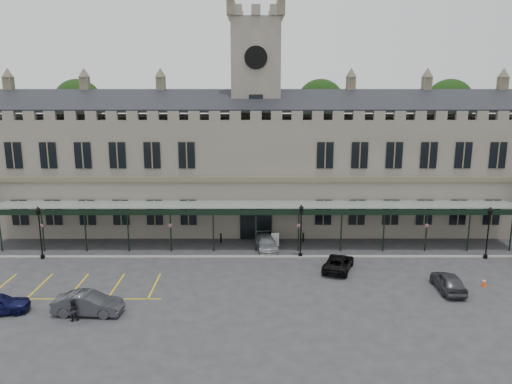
{
  "coord_description": "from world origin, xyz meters",
  "views": [
    {
      "loc": [
        -0.07,
        -37.61,
        15.74
      ],
      "look_at": [
        0.0,
        6.0,
        6.0
      ],
      "focal_mm": 35.0,
      "sensor_mm": 36.0,
      "label": 1
    }
  ],
  "objects_px": {
    "clock_tower": "(256,106)",
    "car_left_b": "(88,304)",
    "car_right_a": "(448,282)",
    "car_van": "(338,263)",
    "lamp_post_right": "(488,228)",
    "person_b": "(73,310)",
    "lamp_post_left": "(40,228)",
    "station_building": "(256,168)",
    "car_taxi": "(266,243)",
    "traffic_cone": "(484,282)",
    "lamp_post_mid": "(301,226)",
    "sign_board": "(275,240)"
  },
  "relations": [
    {
      "from": "clock_tower",
      "to": "lamp_post_left",
      "type": "relative_size",
      "value": 5.07
    },
    {
      "from": "lamp_post_left",
      "to": "station_building",
      "type": "bearing_deg",
      "value": 28.86
    },
    {
      "from": "station_building",
      "to": "lamp_post_left",
      "type": "relative_size",
      "value": 12.27
    },
    {
      "from": "clock_tower",
      "to": "car_right_a",
      "type": "bearing_deg",
      "value": -50.63
    },
    {
      "from": "car_left_b",
      "to": "car_right_a",
      "type": "xyz_separation_m",
      "value": [
        26.3,
        3.9,
        -0.05
      ]
    },
    {
      "from": "station_building",
      "to": "clock_tower",
      "type": "distance_m",
      "value": 6.64
    },
    {
      "from": "station_building",
      "to": "car_left_b",
      "type": "distance_m",
      "value": 25.29
    },
    {
      "from": "traffic_cone",
      "to": "car_left_b",
      "type": "relative_size",
      "value": 0.13
    },
    {
      "from": "lamp_post_mid",
      "to": "car_left_b",
      "type": "bearing_deg",
      "value": -143.9
    },
    {
      "from": "lamp_post_right",
      "to": "traffic_cone",
      "type": "relative_size",
      "value": 7.7
    },
    {
      "from": "station_building",
      "to": "lamp_post_left",
      "type": "xyz_separation_m",
      "value": [
        -19.37,
        -10.67,
        -3.57
      ]
    },
    {
      "from": "car_van",
      "to": "car_right_a",
      "type": "xyz_separation_m",
      "value": [
        7.71,
        -4.31,
        0.1
      ]
    },
    {
      "from": "station_building",
      "to": "car_left_b",
      "type": "xyz_separation_m",
      "value": [
        -11.59,
        -21.74,
        -5.69
      ]
    },
    {
      "from": "car_taxi",
      "to": "person_b",
      "type": "height_order",
      "value": "person_b"
    },
    {
      "from": "car_taxi",
      "to": "car_van",
      "type": "distance_m",
      "value": 8.07
    },
    {
      "from": "clock_tower",
      "to": "sign_board",
      "type": "bearing_deg",
      "value": -75.66
    },
    {
      "from": "clock_tower",
      "to": "car_left_b",
      "type": "xyz_separation_m",
      "value": [
        -11.59,
        -21.83,
        -12.33
      ]
    },
    {
      "from": "station_building",
      "to": "traffic_cone",
      "type": "relative_size",
      "value": 95.18
    },
    {
      "from": "station_building",
      "to": "car_taxi",
      "type": "bearing_deg",
      "value": -83.0
    },
    {
      "from": "car_right_a",
      "to": "person_b",
      "type": "bearing_deg",
      "value": 11.07
    },
    {
      "from": "station_building",
      "to": "person_b",
      "type": "bearing_deg",
      "value": -118.44
    },
    {
      "from": "lamp_post_mid",
      "to": "car_van",
      "type": "bearing_deg",
      "value": -47.41
    },
    {
      "from": "lamp_post_right",
      "to": "traffic_cone",
      "type": "height_order",
      "value": "lamp_post_right"
    },
    {
      "from": "lamp_post_left",
      "to": "traffic_cone",
      "type": "distance_m",
      "value": 37.88
    },
    {
      "from": "clock_tower",
      "to": "car_taxi",
      "type": "relative_size",
      "value": 5.67
    },
    {
      "from": "clock_tower",
      "to": "car_taxi",
      "type": "xyz_separation_m",
      "value": [
        1.0,
        -8.23,
        -12.48
      ]
    },
    {
      "from": "station_building",
      "to": "traffic_cone",
      "type": "xyz_separation_m",
      "value": [
        17.9,
        -16.94,
        -6.16
      ]
    },
    {
      "from": "station_building",
      "to": "lamp_post_mid",
      "type": "bearing_deg",
      "value": -68.55
    },
    {
      "from": "lamp_post_right",
      "to": "car_van",
      "type": "xyz_separation_m",
      "value": [
        -13.83,
        -2.81,
        -2.25
      ]
    },
    {
      "from": "clock_tower",
      "to": "lamp_post_mid",
      "type": "relative_size",
      "value": 5.0
    },
    {
      "from": "clock_tower",
      "to": "lamp_post_left",
      "type": "bearing_deg",
      "value": -150.95
    },
    {
      "from": "lamp_post_left",
      "to": "lamp_post_right",
      "type": "relative_size",
      "value": 1.01
    },
    {
      "from": "station_building",
      "to": "lamp_post_left",
      "type": "bearing_deg",
      "value": -151.14
    },
    {
      "from": "station_building",
      "to": "person_b",
      "type": "distance_m",
      "value": 26.45
    },
    {
      "from": "clock_tower",
      "to": "car_left_b",
      "type": "bearing_deg",
      "value": -117.96
    },
    {
      "from": "traffic_cone",
      "to": "person_b",
      "type": "xyz_separation_m",
      "value": [
        -30.2,
        -5.77,
        0.45
      ]
    },
    {
      "from": "person_b",
      "to": "lamp_post_left",
      "type": "bearing_deg",
      "value": -81.98
    },
    {
      "from": "car_left_b",
      "to": "car_van",
      "type": "distance_m",
      "value": 20.32
    },
    {
      "from": "station_building",
      "to": "car_van",
      "type": "xyz_separation_m",
      "value": [
        7.0,
        -13.53,
        -5.84
      ]
    },
    {
      "from": "car_van",
      "to": "car_right_a",
      "type": "height_order",
      "value": "car_right_a"
    },
    {
      "from": "lamp_post_left",
      "to": "person_b",
      "type": "xyz_separation_m",
      "value": [
        7.07,
        -12.04,
        -2.14
      ]
    },
    {
      "from": "clock_tower",
      "to": "car_right_a",
      "type": "distance_m",
      "value": 26.29
    },
    {
      "from": "car_left_b",
      "to": "car_right_a",
      "type": "height_order",
      "value": "car_left_b"
    },
    {
      "from": "lamp_post_right",
      "to": "person_b",
      "type": "bearing_deg",
      "value": -160.1
    },
    {
      "from": "lamp_post_mid",
      "to": "lamp_post_right",
      "type": "distance_m",
      "value": 16.77
    },
    {
      "from": "car_van",
      "to": "car_taxi",
      "type": "bearing_deg",
      "value": -21.66
    },
    {
      "from": "lamp_post_right",
      "to": "clock_tower",
      "type": "bearing_deg",
      "value": 152.58
    },
    {
      "from": "person_b",
      "to": "car_left_b",
      "type": "bearing_deg",
      "value": -148.73
    },
    {
      "from": "lamp_post_left",
      "to": "sign_board",
      "type": "xyz_separation_m",
      "value": [
        21.23,
        3.47,
        -2.26
      ]
    },
    {
      "from": "clock_tower",
      "to": "lamp_post_right",
      "type": "xyz_separation_m",
      "value": [
        20.83,
        -10.81,
        -10.23
      ]
    }
  ]
}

